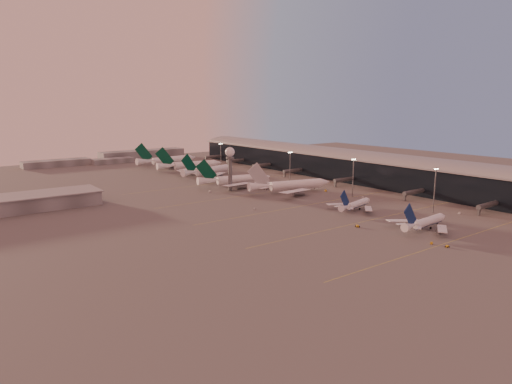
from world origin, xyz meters
TOP-DOWN VIEW (x-y plane):
  - ground at (0.00, 0.00)m, footprint 700.00×700.00m
  - taxiway_markings at (30.00, 56.00)m, footprint 180.00×185.25m
  - terminal at (107.88, 110.09)m, footprint 57.00×362.00m
  - hangar at (-120.00, 140.00)m, footprint 82.00×27.00m
  - radar_tower at (5.00, 120.00)m, footprint 6.40×6.40m
  - mast_a at (58.00, 0.00)m, footprint 3.60×0.56m
  - mast_b at (55.00, 55.00)m, footprint 3.60×0.56m
  - mast_c at (50.00, 110.00)m, footprint 3.60×0.56m
  - mast_d at (48.00, 200.00)m, footprint 3.60×0.56m
  - distant_horizon at (2.62, 325.14)m, footprint 165.00×37.50m
  - narrowbody_near at (24.52, -17.27)m, footprint 38.51×30.65m
  - narrowbody_mid at (28.79, 29.15)m, footprint 34.42×27.14m
  - widebody_white at (33.31, 89.56)m, footprint 60.26×47.75m
  - greentail_a at (16.83, 131.22)m, footprint 57.22×45.83m
  - greentail_b at (24.36, 180.66)m, footprint 56.23×44.86m
  - greentail_c at (27.07, 216.55)m, footprint 61.78×49.68m
  - greentail_d at (25.60, 259.33)m, footprint 64.40×51.84m
  - gsv_truck_a at (6.89, -32.09)m, footprint 5.35×3.19m
  - gsv_tug_near at (7.89, -38.52)m, footprint 1.92×3.11m
  - gsv_catering_a at (67.11, -10.06)m, footprint 5.05×2.68m
  - gsv_tug_mid at (2.18, 4.70)m, footprint 4.14×3.20m
  - gsv_truck_b at (57.04, 47.86)m, footprint 6.15×2.70m
  - gsv_truck_c at (-15.94, 64.09)m, footprint 4.62×4.28m
  - gsv_catering_b at (54.96, 78.27)m, footprint 6.08×4.51m
  - gsv_tug_far at (25.91, 107.41)m, footprint 3.90×3.61m
  - gsv_truck_d at (-9.97, 122.45)m, footprint 4.11×6.61m

SIDE VIEW (x-z plane):
  - ground at x=0.00m, z-range 0.00..0.00m
  - taxiway_markings at x=30.00m, z-range 0.00..0.02m
  - gsv_tug_near at x=7.89m, z-range 0.01..0.89m
  - gsv_tug_far at x=25.91m, z-range 0.01..0.97m
  - gsv_tug_mid at x=2.18m, z-range 0.02..1.06m
  - gsv_truck_c at x=-15.94m, z-range 0.02..1.90m
  - gsv_truck_a at x=6.89m, z-range 0.02..2.06m
  - gsv_truck_b at x=57.04m, z-range 0.02..2.44m
  - gsv_truck_d at x=-9.97m, z-range 0.03..2.54m
  - gsv_catering_a at x=67.11m, z-range 0.00..4.00m
  - gsv_catering_b at x=54.96m, z-range 0.00..4.57m
  - narrowbody_mid at x=28.79m, z-range -4.07..9.61m
  - narrowbody_near at x=24.52m, z-range -4.48..10.57m
  - greentail_b at x=24.36m, z-range -6.73..14.09m
  - greentail_a at x=16.83m, z-range -6.77..14.17m
  - widebody_white at x=33.31m, z-range -7.03..14.50m
  - distant_horizon at x=2.62m, z-range -0.61..8.39m
  - greentail_c at x=27.07m, z-range -7.26..15.19m
  - greentail_d at x=25.60m, z-range -7.56..15.82m
  - hangar at x=-120.00m, z-range 0.07..8.57m
  - terminal at x=107.88m, z-range -1.00..22.04m
  - mast_a at x=58.00m, z-range 1.24..26.24m
  - mast_b at x=55.00m, z-range 1.24..26.24m
  - mast_c at x=50.00m, z-range 1.24..26.24m
  - mast_d at x=48.00m, z-range 1.24..26.24m
  - radar_tower at x=5.00m, z-range 5.40..36.50m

